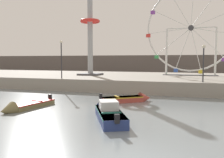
{
  "coord_description": "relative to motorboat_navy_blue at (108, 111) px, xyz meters",
  "views": [
    {
      "loc": [
        1.9,
        -7.38,
        3.43
      ],
      "look_at": [
        -4.12,
        10.76,
        1.94
      ],
      "focal_mm": 39.56,
      "sensor_mm": 36.0,
      "label": 1
    }
  ],
  "objects": [
    {
      "name": "motorboat_olive_wood",
      "position": [
        -6.33,
        0.43,
        -0.14
      ],
      "size": [
        1.61,
        4.89,
        1.02
      ],
      "rotation": [
        0.0,
        0.0,
        4.59
      ],
      "color": "olive",
      "rests_on": "ground_plane"
    },
    {
      "name": "promenade_lamp_far",
      "position": [
        -9.19,
        10.61,
        3.74
      ],
      "size": [
        0.32,
        0.32,
        4.24
      ],
      "color": "#2D2D33",
      "rests_on": "quay_promenade"
    },
    {
      "name": "quay_promenade",
      "position": [
        2.92,
        18.93,
        0.32
      ],
      "size": [
        110.0,
        18.1,
        1.35
      ],
      "primitive_type": "cube",
      "color": "gray",
      "rests_on": "ground_plane"
    },
    {
      "name": "motorboat_navy_blue",
      "position": [
        0.0,
        0.0,
        0.0
      ],
      "size": [
        3.6,
        5.4,
        1.4
      ],
      "rotation": [
        0.0,
        0.0,
        2.05
      ],
      "color": "navy",
      "rests_on": "ground_plane"
    },
    {
      "name": "motorboat_faded_red",
      "position": [
        -0.12,
        5.71,
        -0.1
      ],
      "size": [
        4.01,
        3.49,
        1.06
      ],
      "rotation": [
        0.0,
        0.0,
        0.67
      ],
      "color": "#B24238",
      "rests_on": "ground_plane"
    },
    {
      "name": "ferris_wheel_white_frame",
      "position": [
        4.35,
        20.99,
        7.09
      ],
      "size": [
        11.84,
        1.2,
        12.12
      ],
      "color": "silver",
      "rests_on": "quay_promenade"
    },
    {
      "name": "distant_town_skyline",
      "position": [
        2.92,
        39.6,
        1.85
      ],
      "size": [
        140.0,
        3.0,
        4.4
      ],
      "primitive_type": "cube",
      "color": "#564C47",
      "rests_on": "ground_plane"
    },
    {
      "name": "drop_tower_steel_tower",
      "position": [
        -8.61,
        17.35,
        6.3
      ],
      "size": [
        2.8,
        2.8,
        11.22
      ],
      "color": "#999EA3",
      "rests_on": "quay_promenade"
    },
    {
      "name": "promenade_lamp_near",
      "position": [
        5.66,
        10.69,
        3.31
      ],
      "size": [
        0.32,
        0.32,
        3.48
      ],
      "color": "#2D2D33",
      "rests_on": "quay_promenade"
    }
  ]
}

